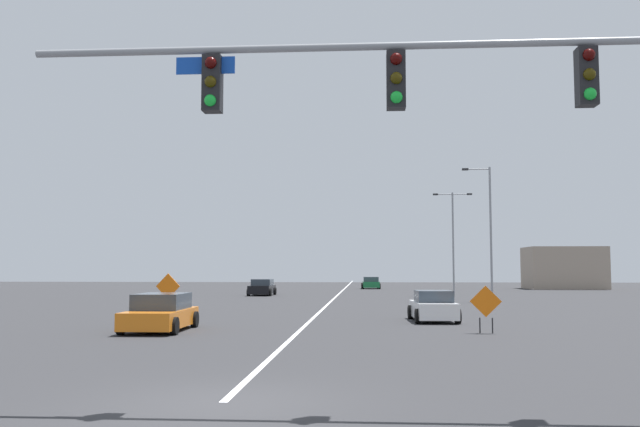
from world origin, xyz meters
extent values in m
plane|color=#2D2D30|center=(0.00, 0.00, 0.00)|extent=(198.45, 198.45, 0.00)
cube|color=white|center=(0.00, 55.13, 0.00)|extent=(0.16, 110.25, 0.01)
cylinder|color=gray|center=(3.11, 0.00, 6.43)|extent=(13.51, 0.14, 0.14)
cube|color=black|center=(6.49, 0.00, 5.78)|extent=(0.34, 0.32, 1.05)
sphere|color=#3A0503|center=(6.49, -0.17, 6.13)|extent=(0.22, 0.22, 0.22)
sphere|color=#3C3106|center=(6.49, -0.17, 5.78)|extent=(0.22, 0.22, 0.22)
sphere|color=green|center=(6.49, -0.17, 5.43)|extent=(0.22, 0.22, 0.22)
cube|color=black|center=(3.11, 0.00, 5.78)|extent=(0.34, 0.32, 1.05)
sphere|color=#3A0503|center=(3.11, -0.17, 6.13)|extent=(0.22, 0.22, 0.22)
sphere|color=#3C3106|center=(3.11, -0.17, 5.78)|extent=(0.22, 0.22, 0.22)
sphere|color=green|center=(3.11, -0.17, 5.43)|extent=(0.22, 0.22, 0.22)
cube|color=black|center=(-0.26, 0.00, 5.78)|extent=(0.34, 0.32, 1.05)
sphere|color=#3A0503|center=(-0.26, -0.17, 6.13)|extent=(0.22, 0.22, 0.22)
sphere|color=#3C3106|center=(-0.26, -0.17, 5.78)|extent=(0.22, 0.22, 0.22)
sphere|color=green|center=(-0.26, -0.17, 5.43)|extent=(0.22, 0.22, 0.22)
cube|color=#1447B7|center=(-0.40, 0.00, 6.14)|extent=(1.10, 0.03, 0.32)
cylinder|color=gray|center=(11.38, 36.64, 4.79)|extent=(0.16, 0.16, 9.58)
cylinder|color=gray|center=(10.51, 36.64, 9.43)|extent=(1.73, 0.08, 0.08)
cube|color=#262628|center=(9.65, 36.64, 9.43)|extent=(0.44, 0.24, 0.14)
cylinder|color=gray|center=(10.01, 46.89, 4.44)|extent=(0.16, 0.16, 8.89)
cylinder|color=gray|center=(9.28, 46.89, 8.74)|extent=(1.46, 0.08, 0.08)
cube|color=#262628|center=(8.55, 46.89, 8.74)|extent=(0.44, 0.24, 0.14)
cylinder|color=gray|center=(10.73, 46.89, 8.74)|extent=(1.46, 0.08, 0.08)
cube|color=#262628|center=(11.46, 46.89, 8.74)|extent=(0.44, 0.24, 0.14)
cube|color=orange|center=(6.91, 13.22, 1.16)|extent=(1.14, 0.22, 1.15)
cylinder|color=black|center=(6.69, 13.25, 0.28)|extent=(0.05, 0.05, 0.56)
cylinder|color=black|center=(7.13, 13.18, 0.28)|extent=(0.05, 0.05, 0.56)
cube|color=orange|center=(-7.74, 22.50, 1.43)|extent=(1.32, 0.26, 1.34)
cylinder|color=black|center=(-8.00, 22.54, 0.37)|extent=(0.05, 0.05, 0.74)
cylinder|color=black|center=(-7.48, 22.45, 0.37)|extent=(0.05, 0.05, 0.74)
cube|color=white|center=(5.51, 18.72, 0.51)|extent=(1.90, 3.96, 0.70)
cube|color=#333D47|center=(5.52, 18.52, 1.12)|extent=(1.63, 1.88, 0.51)
cylinder|color=black|center=(6.30, 20.12, 0.32)|extent=(0.25, 0.65, 0.64)
cylinder|color=black|center=(4.59, 20.03, 0.32)|extent=(0.25, 0.65, 0.64)
cylinder|color=black|center=(6.44, 17.40, 0.32)|extent=(0.25, 0.65, 0.64)
cylinder|color=black|center=(4.73, 17.32, 0.32)|extent=(0.25, 0.65, 0.64)
cube|color=orange|center=(-5.29, 13.33, 0.48)|extent=(2.03, 4.49, 0.64)
cube|color=#333D47|center=(-5.30, 13.55, 1.10)|extent=(1.79, 2.49, 0.61)
cylinder|color=black|center=(-6.22, 11.75, 0.32)|extent=(0.23, 0.64, 0.64)
cylinder|color=black|center=(-4.29, 11.80, 0.32)|extent=(0.23, 0.64, 0.64)
cylinder|color=black|center=(-6.29, 14.87, 0.32)|extent=(0.23, 0.64, 0.64)
cylinder|color=black|center=(-4.36, 14.91, 0.32)|extent=(0.23, 0.64, 0.64)
cube|color=#196B38|center=(2.98, 65.25, 0.49)|extent=(1.99, 3.98, 0.65)
cube|color=#333D47|center=(2.99, 65.06, 1.08)|extent=(1.74, 2.28, 0.53)
cylinder|color=black|center=(3.85, 66.65, 0.32)|extent=(0.24, 0.65, 0.64)
cylinder|color=black|center=(2.01, 66.58, 0.32)|extent=(0.24, 0.65, 0.64)
cylinder|color=black|center=(3.95, 63.92, 0.32)|extent=(0.24, 0.65, 0.64)
cylinder|color=black|center=(2.11, 63.85, 0.32)|extent=(0.24, 0.65, 0.64)
cube|color=black|center=(-6.48, 46.01, 0.51)|extent=(1.87, 4.02, 0.71)
cube|color=#333D47|center=(-6.48, 46.21, 1.13)|extent=(1.67, 2.24, 0.53)
cylinder|color=black|center=(-7.41, 44.62, 0.32)|extent=(0.23, 0.64, 0.64)
cylinder|color=black|center=(-5.58, 44.60, 0.32)|extent=(0.23, 0.64, 0.64)
cylinder|color=black|center=(-7.37, 47.42, 0.32)|extent=(0.23, 0.64, 0.64)
cylinder|color=black|center=(-5.55, 47.40, 0.32)|extent=(0.23, 0.64, 0.64)
cube|color=gray|center=(24.73, 66.12, 2.35)|extent=(8.26, 5.98, 4.71)
camera|label=1|loc=(2.57, -12.11, 2.40)|focal=38.00mm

